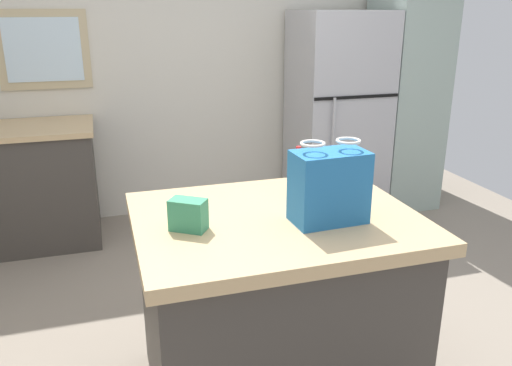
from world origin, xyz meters
TOP-DOWN VIEW (x-y plane):
  - ground at (0.00, 0.00)m, footprint 5.81×5.81m
  - back_wall at (-0.02, 2.32)m, footprint 4.84×0.13m
  - kitchen_island at (-0.11, -0.21)m, footprint 1.21×0.96m
  - refrigerator at (1.18, 1.91)m, footprint 0.75×0.72m
  - tall_cabinet at (1.84, 1.91)m, footprint 0.52×0.64m
  - sink_counter at (-1.54, 1.92)m, footprint 1.37×0.69m
  - shopping_bag at (0.08, -0.33)m, footprint 0.31×0.19m
  - small_box at (-0.49, -0.25)m, footprint 0.17×0.15m
  - bottle at (0.07, 0.00)m, footprint 0.05×0.05m

SIDE VIEW (x-z plane):
  - ground at x=0.00m, z-range 0.00..0.00m
  - kitchen_island at x=-0.11m, z-range 0.00..0.91m
  - sink_counter at x=-1.54m, z-range -0.08..1.02m
  - refrigerator at x=1.18m, z-range 0.00..1.73m
  - small_box at x=-0.49m, z-range 0.90..1.03m
  - bottle at x=0.07m, z-range 0.89..1.13m
  - shopping_bag at x=0.08m, z-range 0.88..1.23m
  - tall_cabinet at x=1.84m, z-range 0.00..2.25m
  - back_wall at x=-0.02m, z-range 0.00..2.59m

